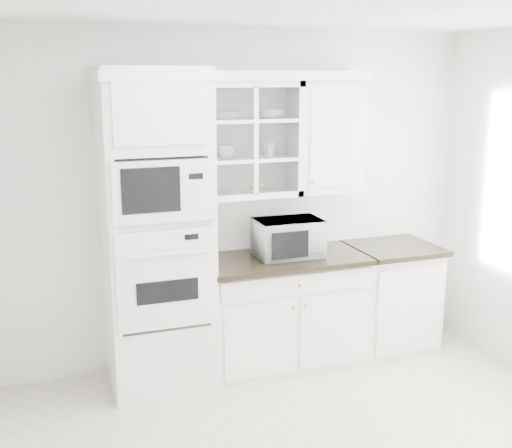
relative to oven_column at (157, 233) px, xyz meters
name	(u,v)px	position (x,y,z in m)	size (l,w,h in m)	color
room_shell	(305,168)	(0.75, -0.99, 0.58)	(4.00, 3.50, 2.70)	white
oven_column	(157,233)	(0.00, 0.00, 0.00)	(0.76, 0.68, 2.40)	white
base_cabinet_run	(283,309)	(1.03, 0.03, -0.74)	(1.32, 0.67, 0.92)	white
extra_base_cabinet	(390,296)	(2.03, 0.03, -0.74)	(0.72, 0.67, 0.92)	white
upper_cabinet_glass	(249,139)	(0.78, 0.17, 0.65)	(0.80, 0.33, 0.90)	white
upper_cabinet_solid	(327,137)	(1.46, 0.17, 0.65)	(0.55, 0.33, 0.90)	white
crown_molding	(237,76)	(0.68, 0.14, 1.14)	(2.14, 0.38, 0.07)	white
countertop_microwave	(288,237)	(1.06, 0.03, -0.13)	(0.52, 0.43, 0.30)	white
bowl_a	(224,115)	(0.58, 0.16, 0.84)	(0.24, 0.24, 0.06)	white
bowl_b	(271,114)	(0.97, 0.17, 0.84)	(0.20, 0.20, 0.06)	white
cup_a	(226,151)	(0.59, 0.17, 0.56)	(0.13, 0.13, 0.11)	white
cup_b	(269,150)	(0.95, 0.17, 0.56)	(0.11, 0.11, 0.10)	white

